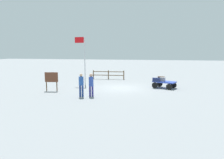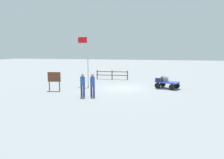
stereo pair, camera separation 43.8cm
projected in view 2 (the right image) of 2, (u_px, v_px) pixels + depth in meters
ground_plane at (123, 88)px, 18.17m from camera, size 120.00×120.00×0.00m
luggage_cart at (167, 83)px, 17.93m from camera, size 2.16×1.84×0.61m
suitcase_tan at (165, 79)px, 17.94m from camera, size 0.52×0.45×0.35m
suitcase_olive at (159, 80)px, 17.86m from camera, size 0.67×0.37×0.31m
suitcase_dark at (164, 79)px, 18.25m from camera, size 0.61×0.42×0.38m
worker_lead at (83, 83)px, 14.60m from camera, size 0.38×0.38×1.68m
worker_trailing at (93, 83)px, 14.69m from camera, size 0.36×0.36×1.68m
flagpole at (87, 56)px, 19.64m from camera, size 1.05×0.16×4.69m
signboard at (54, 78)px, 16.89m from camera, size 1.08×0.23×1.55m
wooden_fence at (112, 74)px, 23.83m from camera, size 3.72×0.40×1.04m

